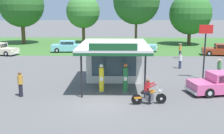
{
  "coord_description": "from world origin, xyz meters",
  "views": [
    {
      "loc": [
        0.88,
        -16.1,
        5.57
      ],
      "look_at": [
        0.48,
        4.26,
        1.4
      ],
      "focal_mm": 44.28,
      "sensor_mm": 36.0,
      "label": 1
    }
  ],
  "objects_px": {
    "gas_pump_nearside": "(102,79)",
    "bystander_admiring_sedan": "(219,68)",
    "parked_car_second_row_spare": "(70,47)",
    "bystander_leaning_by_kiosk": "(180,50)",
    "roadside_pole_sign": "(205,42)",
    "gas_pump_offside": "(125,79)",
    "bystander_standing_back_lot": "(180,60)",
    "parked_car_back_row_far_left": "(222,50)",
    "parked_car_back_row_right": "(138,46)",
    "motorcycle_with_rider": "(148,94)",
    "bystander_chatting_near_pumps": "(20,83)"
  },
  "relations": [
    {
      "from": "gas_pump_nearside",
      "to": "bystander_admiring_sedan",
      "type": "relative_size",
      "value": 1.34
    },
    {
      "from": "parked_car_second_row_spare",
      "to": "bystander_leaning_by_kiosk",
      "type": "height_order",
      "value": "bystander_leaning_by_kiosk"
    },
    {
      "from": "parked_car_second_row_spare",
      "to": "roadside_pole_sign",
      "type": "relative_size",
      "value": 1.17
    },
    {
      "from": "gas_pump_offside",
      "to": "bystander_standing_back_lot",
      "type": "relative_size",
      "value": 1.35
    },
    {
      "from": "gas_pump_nearside",
      "to": "parked_car_back_row_far_left",
      "type": "relative_size",
      "value": 0.38
    },
    {
      "from": "parked_car_back_row_right",
      "to": "roadside_pole_sign",
      "type": "relative_size",
      "value": 1.21
    },
    {
      "from": "gas_pump_offside",
      "to": "parked_car_second_row_spare",
      "type": "distance_m",
      "value": 20.33
    },
    {
      "from": "motorcycle_with_rider",
      "to": "parked_car_second_row_spare",
      "type": "distance_m",
      "value": 23.02
    },
    {
      "from": "bystander_admiring_sedan",
      "to": "bystander_chatting_near_pumps",
      "type": "height_order",
      "value": "bystander_chatting_near_pumps"
    },
    {
      "from": "parked_car_back_row_far_left",
      "to": "bystander_chatting_near_pumps",
      "type": "distance_m",
      "value": 26.23
    },
    {
      "from": "parked_car_back_row_far_left",
      "to": "parked_car_second_row_spare",
      "type": "bearing_deg",
      "value": 172.33
    },
    {
      "from": "gas_pump_nearside",
      "to": "parked_car_second_row_spare",
      "type": "xyz_separation_m",
      "value": [
        -5.44,
        19.05,
        -0.22
      ]
    },
    {
      "from": "parked_car_second_row_spare",
      "to": "parked_car_back_row_right",
      "type": "height_order",
      "value": "parked_car_back_row_right"
    },
    {
      "from": "parked_car_back_row_far_left",
      "to": "bystander_standing_back_lot",
      "type": "distance_m",
      "value": 10.84
    },
    {
      "from": "gas_pump_nearside",
      "to": "gas_pump_offside",
      "type": "height_order",
      "value": "gas_pump_offside"
    },
    {
      "from": "motorcycle_with_rider",
      "to": "parked_car_back_row_right",
      "type": "distance_m",
      "value": 22.46
    },
    {
      "from": "parked_car_second_row_spare",
      "to": "bystander_standing_back_lot",
      "type": "xyz_separation_m",
      "value": [
        12.66,
        -10.82,
        0.1
      ]
    },
    {
      "from": "gas_pump_nearside",
      "to": "motorcycle_with_rider",
      "type": "height_order",
      "value": "gas_pump_nearside"
    },
    {
      "from": "motorcycle_with_rider",
      "to": "parked_car_back_row_far_left",
      "type": "distance_m",
      "value": 21.95
    },
    {
      "from": "bystander_admiring_sedan",
      "to": "bystander_chatting_near_pumps",
      "type": "distance_m",
      "value": 16.08
    },
    {
      "from": "gas_pump_offside",
      "to": "parked_car_back_row_far_left",
      "type": "distance_m",
      "value": 20.74
    },
    {
      "from": "parked_car_back_row_far_left",
      "to": "motorcycle_with_rider",
      "type": "bearing_deg",
      "value": -121.26
    },
    {
      "from": "bystander_leaning_by_kiosk",
      "to": "bystander_standing_back_lot",
      "type": "relative_size",
      "value": 1.16
    },
    {
      "from": "parked_car_second_row_spare",
      "to": "bystander_chatting_near_pumps",
      "type": "bearing_deg",
      "value": -89.52
    },
    {
      "from": "parked_car_back_row_right",
      "to": "bystander_leaning_by_kiosk",
      "type": "distance_m",
      "value": 7.44
    },
    {
      "from": "gas_pump_nearside",
      "to": "roadside_pole_sign",
      "type": "relative_size",
      "value": 0.45
    },
    {
      "from": "gas_pump_nearside",
      "to": "bystander_admiring_sedan",
      "type": "xyz_separation_m",
      "value": [
        9.74,
        4.73,
        -0.13
      ]
    },
    {
      "from": "bystander_chatting_near_pumps",
      "to": "parked_car_back_row_far_left",
      "type": "bearing_deg",
      "value": 41.56
    },
    {
      "from": "parked_car_back_row_right",
      "to": "parked_car_back_row_far_left",
      "type": "bearing_deg",
      "value": -19.57
    },
    {
      "from": "parked_car_back_row_right",
      "to": "gas_pump_offside",
      "type": "bearing_deg",
      "value": -96.77
    },
    {
      "from": "gas_pump_nearside",
      "to": "parked_car_second_row_spare",
      "type": "height_order",
      "value": "gas_pump_nearside"
    },
    {
      "from": "parked_car_back_row_right",
      "to": "bystander_admiring_sedan",
      "type": "height_order",
      "value": "parked_car_back_row_right"
    },
    {
      "from": "parked_car_second_row_spare",
      "to": "parked_car_back_row_far_left",
      "type": "height_order",
      "value": "parked_car_second_row_spare"
    },
    {
      "from": "motorcycle_with_rider",
      "to": "parked_car_second_row_spare",
      "type": "xyz_separation_m",
      "value": [
        -8.41,
        21.42,
        0.05
      ]
    },
    {
      "from": "bystander_leaning_by_kiosk",
      "to": "bystander_admiring_sedan",
      "type": "bearing_deg",
      "value": -82.62
    },
    {
      "from": "parked_car_back_row_far_left",
      "to": "bystander_admiring_sedan",
      "type": "bearing_deg",
      "value": -111.6
    },
    {
      "from": "bystander_chatting_near_pumps",
      "to": "bystander_leaning_by_kiosk",
      "type": "bearing_deg",
      "value": 47.7
    },
    {
      "from": "gas_pump_offside",
      "to": "motorcycle_with_rider",
      "type": "relative_size",
      "value": 0.96
    },
    {
      "from": "bystander_standing_back_lot",
      "to": "gas_pump_nearside",
      "type": "bearing_deg",
      "value": -131.26
    },
    {
      "from": "parked_car_back_row_far_left",
      "to": "bystander_standing_back_lot",
      "type": "bearing_deg",
      "value": -131.17
    },
    {
      "from": "gas_pump_offside",
      "to": "motorcycle_with_rider",
      "type": "xyz_separation_m",
      "value": [
        1.33,
        -2.37,
        -0.29
      ]
    },
    {
      "from": "parked_car_second_row_spare",
      "to": "gas_pump_offside",
      "type": "bearing_deg",
      "value": -69.61
    },
    {
      "from": "gas_pump_nearside",
      "to": "gas_pump_offside",
      "type": "relative_size",
      "value": 0.98
    },
    {
      "from": "parked_car_back_row_right",
      "to": "bystander_admiring_sedan",
      "type": "distance_m",
      "value": 16.36
    },
    {
      "from": "gas_pump_offside",
      "to": "parked_car_back_row_far_left",
      "type": "height_order",
      "value": "gas_pump_offside"
    },
    {
      "from": "bystander_standing_back_lot",
      "to": "bystander_admiring_sedan",
      "type": "bearing_deg",
      "value": -54.15
    },
    {
      "from": "parked_car_back_row_far_left",
      "to": "bystander_leaning_by_kiosk",
      "type": "distance_m",
      "value": 6.26
    },
    {
      "from": "roadside_pole_sign",
      "to": "gas_pump_offside",
      "type": "bearing_deg",
      "value": -148.43
    },
    {
      "from": "gas_pump_nearside",
      "to": "parked_car_back_row_right",
      "type": "distance_m",
      "value": 20.46
    },
    {
      "from": "parked_car_back_row_far_left",
      "to": "roadside_pole_sign",
      "type": "relative_size",
      "value": 1.19
    }
  ]
}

